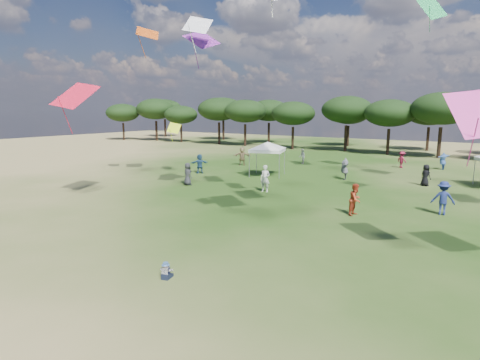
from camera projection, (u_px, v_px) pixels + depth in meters
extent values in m
plane|color=#284615|center=(117.00, 300.00, 11.98)|extent=(140.00, 140.00, 0.00)
cylinder|color=black|center=(124.00, 132.00, 73.56)|extent=(0.35, 0.35, 3.09)
ellipsoid|color=black|center=(123.00, 113.00, 72.97)|extent=(6.01, 6.01, 3.24)
cylinder|color=black|center=(156.00, 131.00, 71.87)|extent=(0.40, 0.40, 3.51)
ellipsoid|color=black|center=(156.00, 109.00, 71.20)|extent=(6.82, 6.82, 3.68)
cylinder|color=black|center=(181.00, 134.00, 68.78)|extent=(0.33, 0.33, 2.92)
ellipsoid|color=black|center=(181.00, 115.00, 68.22)|extent=(5.67, 5.67, 3.06)
cylinder|color=black|center=(219.00, 133.00, 64.65)|extent=(0.40, 0.40, 3.49)
ellipsoid|color=black|center=(219.00, 109.00, 63.98)|extent=(6.79, 6.79, 3.66)
cylinder|color=black|center=(245.00, 135.00, 61.68)|extent=(0.38, 0.38, 3.32)
ellipsoid|color=black|center=(245.00, 111.00, 61.04)|extent=(6.44, 6.44, 3.47)
cylinder|color=black|center=(293.00, 138.00, 56.59)|extent=(0.36, 0.36, 3.14)
ellipsoid|color=black|center=(293.00, 113.00, 55.99)|extent=(6.11, 6.11, 3.29)
cylinder|color=black|center=(346.00, 138.00, 53.99)|extent=(0.40, 0.40, 3.46)
ellipsoid|color=black|center=(347.00, 110.00, 53.32)|extent=(6.73, 6.73, 3.63)
cylinder|color=black|center=(388.00, 142.00, 49.92)|extent=(0.37, 0.37, 3.21)
ellipsoid|color=black|center=(390.00, 113.00, 49.30)|extent=(6.24, 6.24, 3.36)
cylinder|color=black|center=(439.00, 143.00, 46.38)|extent=(0.41, 0.41, 3.56)
ellipsoid|color=black|center=(442.00, 108.00, 45.70)|extent=(6.91, 6.91, 3.73)
cylinder|color=black|center=(165.00, 128.00, 82.33)|extent=(0.41, 0.41, 3.56)
ellipsoid|color=black|center=(165.00, 109.00, 81.65)|extent=(6.92, 6.92, 3.73)
cylinder|color=black|center=(223.00, 130.00, 74.17)|extent=(0.41, 0.41, 3.62)
ellipsoid|color=black|center=(223.00, 108.00, 73.47)|extent=(7.03, 7.03, 3.79)
cylinder|color=black|center=(269.00, 133.00, 66.81)|extent=(0.39, 0.39, 3.37)
ellipsoid|color=black|center=(269.00, 110.00, 66.16)|extent=(6.54, 6.54, 3.53)
cylinder|color=black|center=(348.00, 136.00, 61.36)|extent=(0.36, 0.36, 3.11)
ellipsoid|color=black|center=(349.00, 113.00, 60.76)|extent=(6.05, 6.05, 3.26)
cylinder|color=black|center=(428.00, 139.00, 54.61)|extent=(0.37, 0.37, 3.20)
ellipsoid|color=black|center=(430.00, 113.00, 53.99)|extent=(6.21, 6.21, 3.35)
cylinder|color=gray|center=(249.00, 164.00, 33.26)|extent=(0.06, 0.06, 2.23)
cylinder|color=gray|center=(279.00, 165.00, 32.58)|extent=(0.06, 0.06, 2.23)
cylinder|color=gray|center=(256.00, 160.00, 35.65)|extent=(0.06, 0.06, 2.23)
cylinder|color=gray|center=(284.00, 161.00, 34.97)|extent=(0.06, 0.06, 2.23)
cube|color=silver|center=(267.00, 150.00, 33.93)|extent=(3.36, 3.36, 0.25)
pyramid|color=silver|center=(268.00, 142.00, 33.80)|extent=(5.22, 5.22, 0.60)
cylinder|color=gray|center=(474.00, 171.00, 30.28)|extent=(0.06, 0.06, 2.05)
cube|color=black|center=(166.00, 276.00, 13.47)|extent=(0.30, 0.30, 0.19)
cube|color=black|center=(167.00, 275.00, 13.67)|extent=(0.14, 0.24, 0.10)
cube|color=black|center=(171.00, 276.00, 13.62)|extent=(0.14, 0.24, 0.10)
cube|color=white|center=(166.00, 270.00, 13.43)|extent=(0.27, 0.22, 0.25)
cylinder|color=white|center=(163.00, 269.00, 13.54)|extent=(0.14, 0.25, 0.15)
cylinder|color=white|center=(171.00, 270.00, 13.44)|extent=(0.14, 0.25, 0.15)
sphere|color=#E0B293|center=(166.00, 266.00, 13.40)|extent=(0.17, 0.17, 0.17)
cone|color=#4B7BAF|center=(166.00, 265.00, 13.39)|extent=(0.28, 0.28, 0.03)
cylinder|color=#4B7BAF|center=(166.00, 263.00, 13.39)|extent=(0.18, 0.18, 0.07)
imported|color=black|center=(426.00, 175.00, 29.64)|extent=(0.94, 0.85, 1.61)
imported|color=navy|center=(443.00, 198.00, 21.53)|extent=(1.29, 0.90, 1.83)
imported|color=#BBBAB0|center=(302.00, 156.00, 41.76)|extent=(0.90, 0.95, 1.55)
imported|color=#A1331A|center=(355.00, 200.00, 21.45)|extent=(0.78, 0.93, 1.72)
imported|color=maroon|center=(402.00, 160.00, 38.74)|extent=(1.20, 1.08, 1.62)
imported|color=navy|center=(443.00, 161.00, 37.59)|extent=(1.27, 2.06, 1.63)
imported|color=navy|center=(200.00, 164.00, 35.51)|extent=(1.36, 1.59, 1.73)
imported|color=beige|center=(265.00, 179.00, 27.53)|extent=(0.73, 0.53, 1.85)
imported|color=#4D4E53|center=(345.00, 169.00, 32.32)|extent=(1.21, 2.25, 1.77)
imported|color=#303036|center=(188.00, 174.00, 29.99)|extent=(0.94, 0.76, 1.68)
imported|color=olive|center=(242.00, 156.00, 40.52)|extent=(1.76, 1.50, 1.91)
plane|color=#D34F11|center=(147.00, 33.00, 29.51)|extent=(2.60, 2.89, 1.35)
plane|color=green|center=(432.00, 8.00, 29.91)|extent=(2.42, 1.87, 2.20)
plane|color=#C1E217|center=(174.00, 128.00, 35.06)|extent=(1.50, 1.67, 1.05)
plane|color=#7D2492|center=(202.00, 40.00, 24.40)|extent=(2.24, 1.98, 1.55)
plane|color=red|center=(76.00, 95.00, 23.84)|extent=(2.57, 2.48, 1.76)
plane|color=#CF3392|center=(477.00, 113.00, 13.34)|extent=(2.58, 2.19, 1.70)
plane|color=silver|center=(198.00, 25.00, 22.96)|extent=(2.06, 2.18, 1.37)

